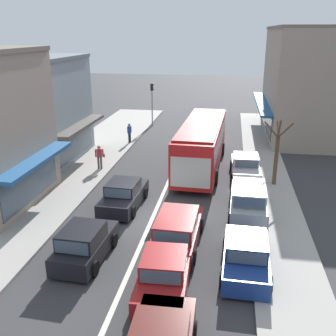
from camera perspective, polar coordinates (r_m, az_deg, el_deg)
The scene contains 18 objects.
ground_plane at distance 19.89m, azimuth -2.43°, elevation -7.64°, with size 140.00×140.00×0.00m, color #353538.
lane_centre_line at distance 23.46m, azimuth -0.51°, elevation -3.28°, with size 0.20×28.00×0.01m, color silver.
sidewalk_left at distance 27.09m, azimuth -14.12°, elevation -0.59°, with size 5.20×44.00×0.14m, color #A39E96.
kerb_right at distance 25.15m, azimuth 14.35°, elevation -2.18°, with size 2.80×44.00×0.12m, color #A39E96.
shopfront_mid_block at distance 29.72m, azimuth -18.97°, elevation 7.95°, with size 7.13×7.67×7.41m.
building_right_far at distance 38.26m, azimuth 21.30°, elevation 11.54°, with size 10.07×13.85×9.44m.
city_bus at distance 26.86m, azimuth 4.92°, elevation 3.82°, with size 3.04×10.94×3.23m.
hatchback_behind_bus_mid at distance 16.79m, azimuth -11.99°, elevation -10.75°, with size 1.96×3.78×1.54m.
wagon_adjacent_lane_lead at distance 17.35m, azimuth 1.38°, elevation -9.11°, with size 2.03×4.55×1.58m.
sedan_adjacent_lane_trail at distance 21.27m, azimuth -6.44°, elevation -3.93°, with size 2.02×4.26×1.47m.
sedan_queue_far_back at distance 14.78m, azimuth -0.52°, elevation -15.03°, with size 1.99×4.25×1.47m.
parked_sedan_kerb_front at distance 16.07m, azimuth 11.25°, elevation -12.37°, with size 1.97×4.24×1.47m.
parked_wagon_kerb_second at distance 20.78m, azimuth 11.57°, elevation -4.55°, with size 2.01×4.54×1.58m.
parked_sedan_kerb_third at distance 26.00m, azimuth 11.17°, elevation 0.18°, with size 1.98×4.24×1.47m.
traffic_light_downstreet at distance 39.22m, azimuth -2.33°, elevation 10.21°, with size 0.33×0.24×4.20m.
street_tree_right at distance 24.42m, azimuth 15.45°, elevation 1.82°, with size 1.71×1.63×4.24m.
pedestrian_with_handbag_near at distance 26.82m, azimuth -9.89°, elevation 1.76°, with size 0.65×0.41×1.63m.
pedestrian_browsing_midblock at distance 33.00m, azimuth -5.63°, elevation 5.24°, with size 0.30×0.56×1.63m.
Camera 1 is at (3.61, -17.38, 8.98)m, focal length 42.00 mm.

